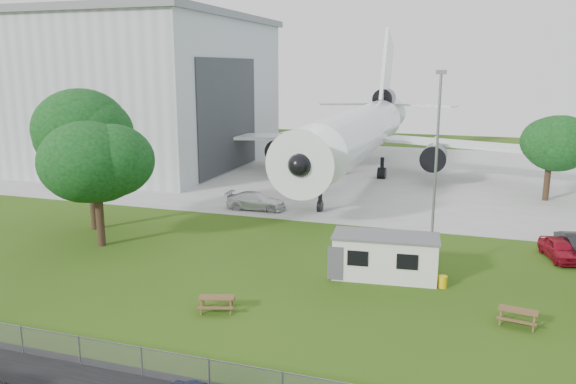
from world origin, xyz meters
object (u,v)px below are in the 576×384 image
(airliner, at_px, (360,130))
(picnic_west, at_px, (217,311))
(hangar, at_px, (91,89))
(picnic_east, at_px, (517,324))
(site_cabin, at_px, (385,256))

(airliner, relative_size, picnic_west, 26.52)
(airliner, bearing_deg, hangar, 179.78)
(picnic_west, bearing_deg, picnic_east, -5.00)
(airliner, relative_size, site_cabin, 6.95)
(site_cabin, relative_size, picnic_west, 3.82)
(hangar, height_order, site_cabin, hangar)
(hangar, distance_m, site_cabin, 54.37)
(site_cabin, distance_m, picnic_east, 8.42)
(site_cabin, bearing_deg, airliner, 103.81)
(airliner, xyz_separation_m, picnic_west, (0.18, -38.67, -5.27))
(hangar, xyz_separation_m, site_cabin, (43.65, -31.39, -8.09))
(site_cabin, bearing_deg, hangar, 144.28)
(hangar, distance_m, airliner, 36.21)
(site_cabin, xyz_separation_m, picnic_east, (7.11, -4.30, -1.31))
(airliner, height_order, site_cabin, airliner)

